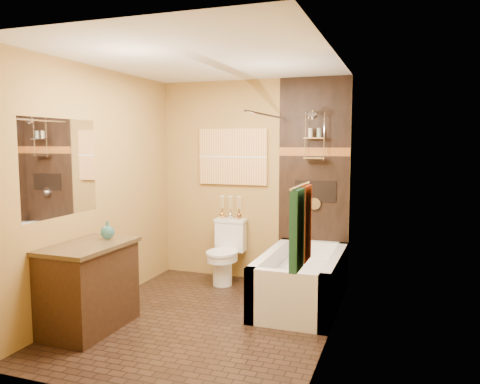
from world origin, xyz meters
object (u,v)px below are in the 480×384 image
at_px(bathtub, 302,284).
at_px(toilet, 226,251).
at_px(vanity, 89,286).
at_px(sunset_painting, 233,157).

relative_size(bathtub, toilet, 1.95).
bearing_deg(toilet, vanity, -112.60).
xyz_separation_m(bathtub, toilet, (-1.05, 0.47, 0.17)).
bearing_deg(vanity, bathtub, 38.15).
height_order(sunset_painting, bathtub, sunset_painting).
relative_size(sunset_painting, bathtub, 0.60).
xyz_separation_m(bathtub, vanity, (-1.72, -1.31, 0.18)).
bearing_deg(sunset_painting, vanity, -108.38).
relative_size(sunset_painting, toilet, 1.17).
xyz_separation_m(toilet, vanity, (-0.68, -1.77, 0.02)).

